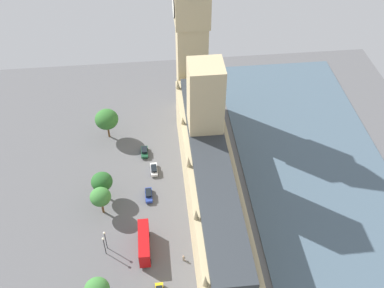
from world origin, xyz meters
name	(u,v)px	position (x,y,z in m)	size (l,w,h in m)	color
ground_plane	(202,207)	(0.00, 0.00, 0.00)	(137.28, 137.28, 0.00)	#565659
river_thames	(327,197)	(-32.60, 0.00, 0.12)	(39.69, 123.55, 0.25)	#475B6B
parliament_building	(209,175)	(-1.99, -1.87, 9.64)	(11.45, 67.28, 34.37)	tan
clock_tower	(192,27)	(-1.56, -39.37, 28.93)	(9.60, 9.60, 55.92)	tan
car_dark_green_midblock	(145,152)	(13.73, -20.94, 0.89)	(1.97, 4.45, 1.74)	#19472D
car_white_far_end	(154,169)	(11.39, -13.71, 0.89)	(1.98, 4.64, 1.74)	silver
car_blue_trailing	(149,195)	(13.13, -4.79, 0.89)	(1.88, 4.78, 1.74)	navy
double_decker_bus_kerbside	(144,243)	(14.64, 11.12, 2.63)	(2.67, 10.51, 4.75)	#B20C0F
pedestrian_leading	(183,258)	(5.96, 14.89, 0.76)	(0.69, 0.61, 1.69)	gray
plane_tree_under_trees	(102,182)	(24.47, -6.14, 5.63)	(5.39, 5.39, 7.96)	brown
plane_tree_opposite_hall	(100,197)	(24.59, -1.03, 5.77)	(5.14, 5.14, 7.99)	brown
plane_tree_near_tower	(107,119)	(23.88, -29.41, 6.58)	(6.66, 6.66, 9.43)	brown
street_lamp_slot_10	(104,243)	(23.56, 11.29, 4.20)	(0.56, 0.56, 5.97)	black
street_lamp_slot_11	(105,237)	(23.32, 9.81, 4.28)	(0.56, 0.56, 6.10)	black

